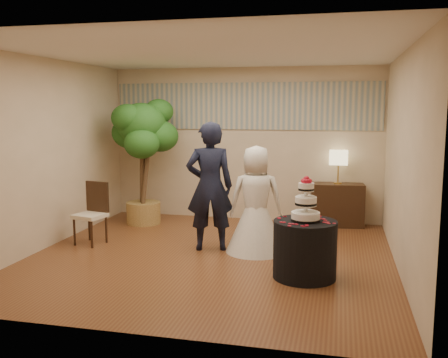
% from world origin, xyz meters
% --- Properties ---
extents(floor, '(5.00, 5.00, 0.00)m').
position_xyz_m(floor, '(0.00, 0.00, 0.00)').
color(floor, brown).
rests_on(floor, ground).
extents(ceiling, '(5.00, 5.00, 0.00)m').
position_xyz_m(ceiling, '(0.00, 0.00, 2.80)').
color(ceiling, white).
rests_on(ceiling, wall_back).
extents(wall_back, '(5.00, 0.06, 2.80)m').
position_xyz_m(wall_back, '(0.00, 2.50, 1.40)').
color(wall_back, beige).
rests_on(wall_back, ground).
extents(wall_front, '(5.00, 0.06, 2.80)m').
position_xyz_m(wall_front, '(0.00, -2.50, 1.40)').
color(wall_front, beige).
rests_on(wall_front, ground).
extents(wall_left, '(0.06, 5.00, 2.80)m').
position_xyz_m(wall_left, '(-2.50, 0.00, 1.40)').
color(wall_left, beige).
rests_on(wall_left, ground).
extents(wall_right, '(0.06, 5.00, 2.80)m').
position_xyz_m(wall_right, '(2.50, 0.00, 1.40)').
color(wall_right, beige).
rests_on(wall_right, ground).
extents(mural_border, '(4.90, 0.02, 0.85)m').
position_xyz_m(mural_border, '(0.00, 2.48, 2.10)').
color(mural_border, '#9DA092').
rests_on(mural_border, wall_back).
extents(groom, '(0.79, 0.63, 1.88)m').
position_xyz_m(groom, '(-0.10, 0.36, 0.94)').
color(groom, black).
rests_on(groom, floor).
extents(bride, '(1.01, 1.01, 1.55)m').
position_xyz_m(bride, '(0.57, 0.39, 0.77)').
color(bride, white).
rests_on(bride, floor).
extents(cake_table, '(1.02, 1.02, 0.71)m').
position_xyz_m(cake_table, '(1.34, -0.58, 0.36)').
color(cake_table, black).
rests_on(cake_table, floor).
extents(wedding_cake, '(0.35, 0.35, 0.55)m').
position_xyz_m(wedding_cake, '(1.34, -0.58, 0.99)').
color(wedding_cake, white).
rests_on(wedding_cake, cake_table).
extents(console, '(0.95, 0.50, 0.76)m').
position_xyz_m(console, '(1.71, 2.28, 0.38)').
color(console, black).
rests_on(console, floor).
extents(table_lamp, '(0.31, 0.31, 0.58)m').
position_xyz_m(table_lamp, '(1.71, 2.28, 1.05)').
color(table_lamp, '#D2C28A').
rests_on(table_lamp, console).
extents(ficus_tree, '(1.52, 1.52, 2.28)m').
position_xyz_m(ficus_tree, '(-1.69, 1.69, 1.14)').
color(ficus_tree, '#255F1D').
rests_on(ficus_tree, floor).
extents(side_chair, '(0.52, 0.54, 0.95)m').
position_xyz_m(side_chair, '(-1.96, 0.21, 0.47)').
color(side_chair, black).
rests_on(side_chair, floor).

